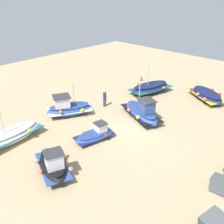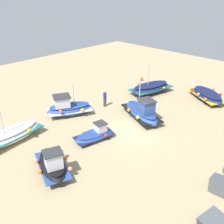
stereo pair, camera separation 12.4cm
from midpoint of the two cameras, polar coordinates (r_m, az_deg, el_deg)
ground_plane at (r=21.85m, az=4.54°, el=-4.07°), size 52.79×52.79×0.00m
fishing_boat_0 at (r=17.39m, az=-12.70°, el=-11.18°), size 2.75×4.01×1.98m
fishing_boat_1 at (r=23.48m, az=6.69°, el=-0.00°), size 3.53×5.13×3.99m
fishing_boat_2 at (r=24.32m, az=-9.35°, el=0.86°), size 4.51×3.44×3.09m
fishing_boat_3 at (r=21.66m, az=-20.88°, el=-4.64°), size 5.11×2.58×3.74m
fishing_boat_4 at (r=29.37m, az=8.61°, el=5.20°), size 5.30×3.08×3.30m
fishing_boat_5 at (r=20.46m, az=-3.56°, el=-4.98°), size 3.48×1.98×1.36m
fishing_boat_6 at (r=29.05m, az=20.22°, el=3.42°), size 4.04×4.94×1.02m
person_walking at (r=25.61m, az=-1.43°, el=3.21°), size 0.32×0.32×1.68m
mooring_buoy_0 at (r=33.16m, az=6.57°, el=7.36°), size 0.43×0.43×0.54m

